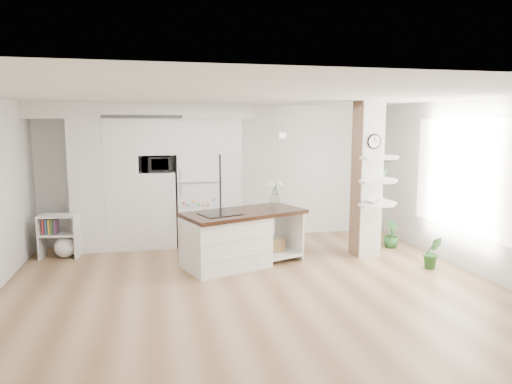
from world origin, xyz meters
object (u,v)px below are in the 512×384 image
refrigerator (197,199)px  bookshelf (61,239)px  floor_plant_a (433,252)px  kitchen_island (232,238)px

refrigerator → bookshelf: bearing=-168.9°
floor_plant_a → bookshelf: bearing=161.5°
kitchen_island → bookshelf: (-2.82, 1.14, -0.14)m
kitchen_island → floor_plant_a: (3.12, -0.85, -0.20)m
refrigerator → floor_plant_a: bearing=-34.9°
bookshelf → floor_plant_a: bookshelf is taller
bookshelf → floor_plant_a: size_ratio=1.42×
bookshelf → floor_plant_a: (5.94, -1.99, -0.06)m
refrigerator → kitchen_island: (0.40, -1.61, -0.41)m
kitchen_island → floor_plant_a: 3.24m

